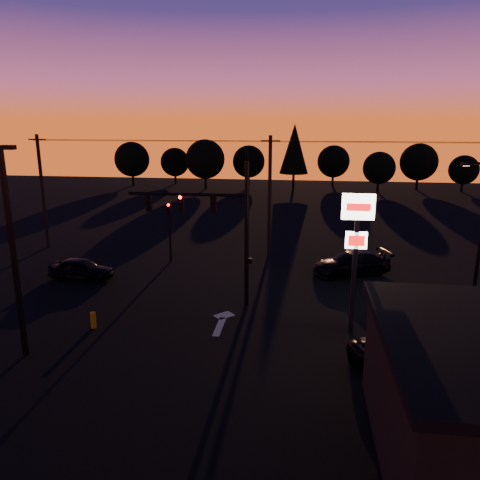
# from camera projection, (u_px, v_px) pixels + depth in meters

# --- Properties ---
(ground) EXTENTS (120.00, 120.00, 0.00)m
(ground) POSITION_uv_depth(u_px,v_px,m) (206.00, 335.00, 22.63)
(ground) COLOR black
(ground) RESTS_ON ground
(lane_arrow) EXTENTS (1.20, 3.10, 0.01)m
(lane_arrow) POSITION_uv_depth(u_px,v_px,m) (222.00, 321.00, 24.16)
(lane_arrow) COLOR beige
(lane_arrow) RESTS_ON ground
(traffic_signal_mast) EXTENTS (6.79, 0.52, 8.58)m
(traffic_signal_mast) POSITION_uv_depth(u_px,v_px,m) (217.00, 218.00, 25.23)
(traffic_signal_mast) COLOR black
(traffic_signal_mast) RESTS_ON ground
(secondary_signal) EXTENTS (0.30, 0.31, 4.35)m
(secondary_signal) POSITION_uv_depth(u_px,v_px,m) (169.00, 223.00, 33.57)
(secondary_signal) COLOR black
(secondary_signal) RESTS_ON ground
(parking_lot_light) EXTENTS (1.25, 0.30, 9.14)m
(parking_lot_light) POSITION_uv_depth(u_px,v_px,m) (12.00, 240.00, 19.40)
(parking_lot_light) COLOR black
(parking_lot_light) RESTS_ON ground
(pylon_sign) EXTENTS (1.50, 0.28, 6.80)m
(pylon_sign) POSITION_uv_depth(u_px,v_px,m) (357.00, 234.00, 21.92)
(pylon_sign) COLOR black
(pylon_sign) RESTS_ON ground
(streetlight) EXTENTS (1.55, 0.35, 8.00)m
(streetlight) POSITION_uv_depth(u_px,v_px,m) (480.00, 229.00, 24.99)
(streetlight) COLOR black
(streetlight) RESTS_ON ground
(utility_pole_0) EXTENTS (1.40, 0.26, 9.00)m
(utility_pole_0) POSITION_uv_depth(u_px,v_px,m) (43.00, 191.00, 36.97)
(utility_pole_0) COLOR black
(utility_pole_0) RESTS_ON ground
(utility_pole_1) EXTENTS (1.40, 0.26, 9.00)m
(utility_pole_1) POSITION_uv_depth(u_px,v_px,m) (270.00, 196.00, 34.64)
(utility_pole_1) COLOR black
(utility_pole_1) RESTS_ON ground
(power_wires) EXTENTS (36.00, 1.22, 0.07)m
(power_wires) POSITION_uv_depth(u_px,v_px,m) (270.00, 141.00, 33.64)
(power_wires) COLOR black
(power_wires) RESTS_ON ground
(bollard) EXTENTS (0.27, 0.27, 0.81)m
(bollard) POSITION_uv_depth(u_px,v_px,m) (93.00, 320.00, 23.31)
(bollard) COLOR orange
(bollard) RESTS_ON ground
(tree_0) EXTENTS (5.36, 5.36, 6.74)m
(tree_0) POSITION_uv_depth(u_px,v_px,m) (132.00, 159.00, 72.42)
(tree_0) COLOR black
(tree_0) RESTS_ON ground
(tree_1) EXTENTS (4.54, 4.54, 5.71)m
(tree_1) POSITION_uv_depth(u_px,v_px,m) (175.00, 162.00, 74.67)
(tree_1) COLOR black
(tree_1) RESTS_ON ground
(tree_2) EXTENTS (5.77, 5.78, 7.26)m
(tree_2) POSITION_uv_depth(u_px,v_px,m) (205.00, 159.00, 68.86)
(tree_2) COLOR black
(tree_2) RESTS_ON ground
(tree_3) EXTENTS (4.95, 4.95, 6.22)m
(tree_3) POSITION_uv_depth(u_px,v_px,m) (249.00, 162.00, 72.08)
(tree_3) COLOR black
(tree_3) RESTS_ON ground
(tree_4) EXTENTS (4.18, 4.18, 9.50)m
(tree_4) POSITION_uv_depth(u_px,v_px,m) (294.00, 149.00, 67.75)
(tree_4) COLOR black
(tree_4) RESTS_ON ground
(tree_5) EXTENTS (4.95, 4.95, 6.22)m
(tree_5) POSITION_uv_depth(u_px,v_px,m) (334.00, 161.00, 72.31)
(tree_5) COLOR black
(tree_5) RESTS_ON ground
(tree_6) EXTENTS (4.54, 4.54, 5.71)m
(tree_6) POSITION_uv_depth(u_px,v_px,m) (379.00, 168.00, 65.86)
(tree_6) COLOR black
(tree_6) RESTS_ON ground
(tree_7) EXTENTS (5.36, 5.36, 6.74)m
(tree_7) POSITION_uv_depth(u_px,v_px,m) (419.00, 162.00, 67.80)
(tree_7) COLOR black
(tree_7) RESTS_ON ground
(tree_8) EXTENTS (4.12, 4.12, 5.19)m
(tree_8) POSITION_uv_depth(u_px,v_px,m) (464.00, 170.00, 66.30)
(tree_8) COLOR black
(tree_8) RESTS_ON ground
(car_left) EXTENTS (4.23, 1.93, 1.41)m
(car_left) POSITION_uv_depth(u_px,v_px,m) (81.00, 269.00, 30.31)
(car_left) COLOR black
(car_left) RESTS_ON ground
(car_right) EXTENTS (5.68, 3.92, 1.53)m
(car_right) POSITION_uv_depth(u_px,v_px,m) (351.00, 263.00, 31.28)
(car_right) COLOR black
(car_right) RESTS_ON ground
(suv_parked) EXTENTS (3.89, 5.26, 1.33)m
(suv_parked) POSITION_uv_depth(u_px,v_px,m) (397.00, 368.00, 18.30)
(suv_parked) COLOR black
(suv_parked) RESTS_ON ground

